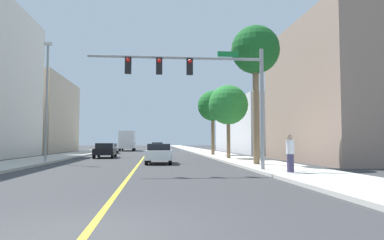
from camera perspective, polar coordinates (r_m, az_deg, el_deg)
ground at (r=48.54m, az=-7.19°, el=-5.25°), size 192.00×192.00×0.00m
sidewalk_left at (r=49.42m, az=-16.74°, el=-5.01°), size 3.85×168.00×0.15m
sidewalk_right at (r=49.03m, az=2.45°, el=-5.17°), size 3.85×168.00×0.15m
lane_marking_center at (r=48.54m, az=-7.19°, el=-5.25°), size 0.16×144.00×0.01m
building_left_far at (r=57.12m, az=-24.47°, el=0.68°), size 10.60×17.43×10.70m
building_right_near at (r=31.79m, az=25.58°, el=3.86°), size 11.63×14.43×10.83m
building_right_far at (r=54.54m, az=13.83°, el=-1.16°), size 15.24×23.79×7.26m
traffic_signal_mast at (r=18.47m, az=2.07°, el=6.39°), size 8.98×0.36×6.25m
street_lamp at (r=28.23m, az=-22.08°, el=3.65°), size 0.56×0.28×8.70m
palm_near at (r=23.74m, az=10.04°, el=10.64°), size 3.10×3.10×8.86m
palm_mid at (r=31.06m, az=5.78°, el=2.37°), size 3.41×3.41×6.28m
palm_far at (r=39.08m, az=3.32°, el=2.19°), size 3.29×3.29×6.95m
car_black at (r=35.40m, az=-13.62°, el=-4.70°), size 1.94×4.35×1.41m
car_silver at (r=47.99m, az=-12.96°, el=-4.39°), size 2.00×4.07×1.30m
car_white at (r=25.63m, az=-5.23°, el=-5.28°), size 1.97×4.16×1.41m
car_blue at (r=56.88m, az=-5.57°, el=-4.24°), size 1.95×4.31×1.42m
delivery_truck at (r=60.76m, az=-10.21°, el=-3.23°), size 2.47×7.50×3.25m
pedestrian at (r=17.31m, az=15.35°, el=-5.15°), size 0.38×0.38×1.74m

